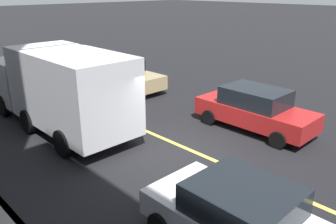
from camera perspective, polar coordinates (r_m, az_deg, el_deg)
The scene contains 7 objects.
ground at distance 11.79m, azimuth 2.93°, elevation -6.01°, with size 200.00×200.00×0.00m, color black.
curb_edge at distance 9.04m, azimuth -23.75°, elevation -16.21°, with size 80.00×0.16×0.15m, color slate.
lane_stripe_center at distance 11.79m, azimuth 2.93°, elevation -5.98°, with size 80.00×0.16×0.01m, color #D8CC4C.
car_red at distance 13.45m, azimuth 14.16°, elevation 0.52°, with size 4.53×1.95×1.62m.
car_tan at distance 18.48m, azimuth -7.36°, elevation 6.11°, with size 4.63×2.10×1.57m.
car_white at distance 7.49m, azimuth 11.42°, elevation -16.43°, with size 3.87×2.10×1.49m.
truck_white at distance 13.53m, azimuth -17.46°, elevation 3.96°, with size 7.53×2.60×3.08m.
Camera 1 is at (-7.18, 7.80, 5.17)m, focal length 36.88 mm.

